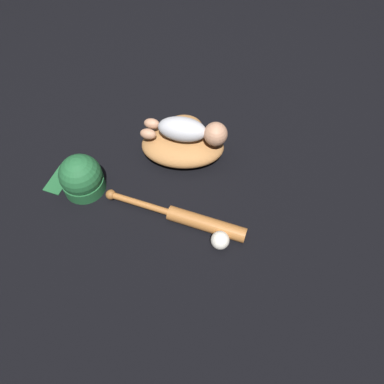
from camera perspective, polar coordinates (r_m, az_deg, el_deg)
ground_plane at (r=1.65m, az=-3.47°, el=6.38°), size 6.00×6.00×0.00m
baseball_glove at (r=1.60m, az=-1.37°, el=7.56°), size 0.41×0.35×0.10m
baby_figure at (r=1.52m, az=-0.47°, el=9.34°), size 0.34×0.23×0.10m
baseball_bat at (r=1.41m, az=-0.07°, el=-4.19°), size 0.49×0.35×0.06m
baseball at (r=1.36m, az=4.30°, el=-7.33°), size 0.07×0.07×0.07m
baseball_cap at (r=1.53m, az=-16.54°, el=2.16°), size 0.25×0.23×0.17m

